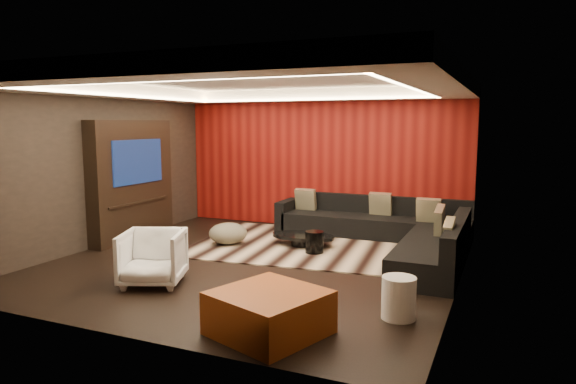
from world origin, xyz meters
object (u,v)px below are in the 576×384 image
at_px(coffee_table, 303,240).
at_px(armchair, 153,258).
at_px(white_side_table, 399,298).
at_px(orange_ottoman, 269,313).
at_px(sectional_sofa, 393,232).
at_px(drum_stool, 314,242).

height_order(coffee_table, armchair, armchair).
relative_size(white_side_table, orange_ottoman, 0.47).
distance_m(armchair, sectional_sofa, 4.18).
relative_size(white_side_table, sectional_sofa, 0.13).
xyz_separation_m(armchair, sectional_sofa, (2.50, 3.35, -0.10)).
bearing_deg(white_side_table, armchair, -178.37).
distance_m(coffee_table, armchair, 2.99).
distance_m(white_side_table, sectional_sofa, 3.35).
xyz_separation_m(drum_stool, sectional_sofa, (1.08, 0.97, 0.06)).
height_order(coffee_table, orange_ottoman, orange_ottoman).
distance_m(drum_stool, sectional_sofa, 1.46).
bearing_deg(sectional_sofa, drum_stool, -138.05).
distance_m(drum_stool, white_side_table, 2.94).
xyz_separation_m(drum_stool, armchair, (-1.41, -2.38, 0.17)).
bearing_deg(orange_ottoman, coffee_table, 106.59).
bearing_deg(orange_ottoman, armchair, 158.31).
height_order(orange_ottoman, sectional_sofa, sectional_sofa).
bearing_deg(coffee_table, orange_ottoman, -73.41).
height_order(drum_stool, sectional_sofa, sectional_sofa).
xyz_separation_m(orange_ottoman, armchair, (-2.13, 0.85, 0.14)).
distance_m(orange_ottoman, sectional_sofa, 4.22).
bearing_deg(coffee_table, drum_stool, -48.07).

